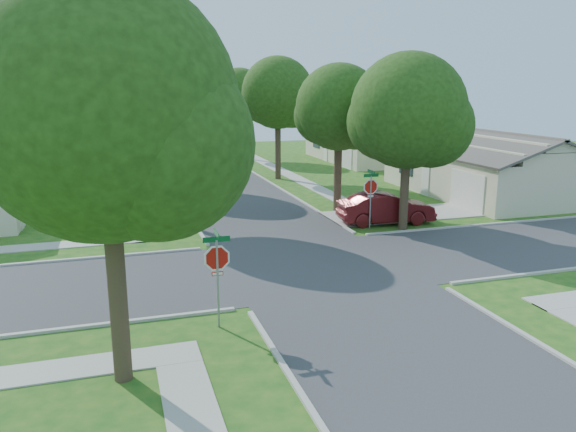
% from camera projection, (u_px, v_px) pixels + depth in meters
% --- Properties ---
extents(ground, '(100.00, 100.00, 0.00)m').
position_uv_depth(ground, '(313.00, 265.00, 22.50)').
color(ground, '#195016').
rests_on(ground, ground).
extents(road_ns, '(7.00, 100.00, 0.02)m').
position_uv_depth(road_ns, '(313.00, 265.00, 22.50)').
color(road_ns, '#333335').
rests_on(road_ns, ground).
extents(sidewalk_ne, '(1.20, 40.00, 0.04)m').
position_uv_depth(sidewalk_ne, '(277.00, 169.00, 48.44)').
color(sidewalk_ne, '#9E9B91').
rests_on(sidewalk_ne, ground).
extents(sidewalk_nw, '(1.20, 40.00, 0.04)m').
position_uv_depth(sidewalk_nw, '(131.00, 175.00, 44.89)').
color(sidewalk_nw, '#9E9B91').
rests_on(sidewalk_nw, ground).
extents(driveway, '(8.80, 3.60, 0.05)m').
position_uv_depth(driveway, '(403.00, 214.00, 31.39)').
color(driveway, '#9E9B91').
rests_on(driveway, ground).
extents(stop_sign_sw, '(1.05, 0.80, 2.98)m').
position_uv_depth(stop_sign_sw, '(217.00, 262.00, 16.30)').
color(stop_sign_sw, gray).
rests_on(stop_sign_sw, ground).
extents(stop_sign_ne, '(1.05, 0.80, 2.98)m').
position_uv_depth(stop_sign_ne, '(371.00, 189.00, 27.77)').
color(stop_sign_ne, gray).
rests_on(stop_sign_ne, ground).
extents(tree_e_near, '(4.97, 4.80, 8.28)m').
position_uv_depth(tree_e_near, '(340.00, 111.00, 30.97)').
color(tree_e_near, '#38281C').
rests_on(tree_e_near, ground).
extents(tree_e_mid, '(5.59, 5.40, 9.21)m').
position_uv_depth(tree_e_mid, '(278.00, 96.00, 41.99)').
color(tree_e_mid, '#38281C').
rests_on(tree_e_mid, ground).
extents(tree_e_far, '(5.17, 5.00, 8.72)m').
position_uv_depth(tree_e_far, '(240.00, 97.00, 54.13)').
color(tree_e_far, '#38281C').
rests_on(tree_e_far, ground).
extents(tree_w_near, '(5.38, 5.20, 8.97)m').
position_uv_depth(tree_w_near, '(167.00, 104.00, 28.13)').
color(tree_w_near, '#38281C').
rests_on(tree_w_near, ground).
extents(tree_w_mid, '(5.80, 5.60, 9.56)m').
position_uv_depth(tree_w_mid, '(150.00, 93.00, 39.20)').
color(tree_w_mid, '#38281C').
rests_on(tree_w_mid, ground).
extents(tree_w_far, '(4.76, 4.60, 8.04)m').
position_uv_depth(tree_w_far, '(140.00, 103.00, 51.50)').
color(tree_w_far, '#38281C').
rests_on(tree_w_far, ground).
extents(tree_sw_corner, '(6.21, 6.00, 9.55)m').
position_uv_depth(tree_sw_corner, '(108.00, 122.00, 12.42)').
color(tree_sw_corner, '#38281C').
rests_on(tree_sw_corner, ground).
extents(tree_ne_corner, '(5.80, 5.60, 8.66)m').
position_uv_depth(tree_ne_corner, '(409.00, 116.00, 26.99)').
color(tree_ne_corner, '#38281C').
rests_on(tree_ne_corner, ground).
extents(house_ne_near, '(8.42, 13.60, 4.23)m').
position_uv_depth(house_ne_near, '(485.00, 171.00, 37.03)').
color(house_ne_near, beige).
rests_on(house_ne_near, ground).
extents(house_ne_far, '(8.42, 13.60, 4.23)m').
position_uv_depth(house_ne_far, '(367.00, 144.00, 53.76)').
color(house_ne_far, beige).
rests_on(house_ne_far, ground).
extents(house_nw_far, '(8.42, 13.60, 4.23)m').
position_uv_depth(house_nw_far, '(6.00, 153.00, 47.24)').
color(house_nw_far, beige).
rests_on(house_nw_far, ground).
extents(car_driveway, '(5.12, 2.25, 1.64)m').
position_uv_depth(car_driveway, '(386.00, 208.00, 29.17)').
color(car_driveway, '#541113').
rests_on(car_driveway, ground).
extents(car_curb_east, '(2.01, 3.94, 1.28)m').
position_uv_depth(car_curb_east, '(210.00, 156.00, 52.14)').
color(car_curb_east, black).
rests_on(car_curb_east, ground).
extents(car_curb_west, '(1.74, 4.26, 1.23)m').
position_uv_depth(car_curb_west, '(152.00, 145.00, 61.94)').
color(car_curb_west, black).
rests_on(car_curb_west, ground).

